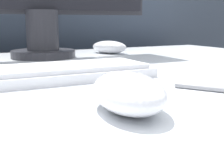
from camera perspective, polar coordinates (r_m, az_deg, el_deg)
The scene contains 4 objects.
partition_panel at distance 1.23m, azimuth -19.54°, elevation -6.37°, with size 5.00×0.03×1.02m.
computer_mouse_near at distance 0.34m, azimuth 2.95°, elevation -1.49°, with size 0.10×0.14×0.04m.
keyboard at distance 0.53m, azimuth -13.14°, elevation 1.79°, with size 0.39×0.12×0.02m.
computer_mouse_far at distance 0.97m, azimuth -0.50°, elevation 6.77°, with size 0.11×0.14×0.04m.
Camera 1 is at (-0.14, -0.54, 0.87)m, focal length 50.00 mm.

